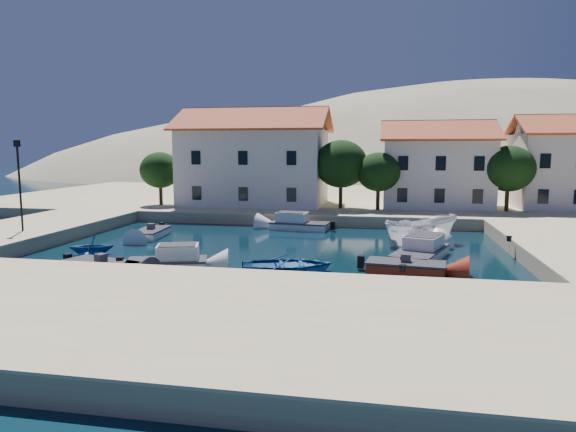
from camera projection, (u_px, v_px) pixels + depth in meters
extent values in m
plane|color=black|center=(232.00, 288.00, 24.65)|extent=(400.00, 400.00, 0.00)
cube|color=#C9B089|center=(184.00, 319.00, 18.74)|extent=(52.00, 12.00, 1.00)
cube|color=#C9B089|center=(24.00, 233.00, 37.81)|extent=(8.00, 20.00, 1.00)
cube|color=#C9B089|center=(341.00, 200.00, 61.23)|extent=(80.00, 36.00, 1.00)
ellipsoid|color=gray|center=(318.00, 249.00, 136.27)|extent=(198.00, 126.00, 72.00)
ellipsoid|color=gray|center=(481.00, 258.00, 148.14)|extent=(220.00, 176.00, 99.00)
cube|color=white|center=(255.00, 167.00, 52.40)|extent=(14.00, 9.00, 7.50)
pyramid|color=#A24D24|center=(255.00, 119.00, 51.76)|extent=(14.70, 9.45, 2.20)
cube|color=white|center=(436.00, 173.00, 50.13)|extent=(10.00, 8.00, 6.50)
pyramid|color=#A24D24|center=(438.00, 130.00, 49.58)|extent=(10.50, 8.40, 1.80)
cube|color=white|center=(565.00, 171.00, 48.86)|extent=(9.00, 8.00, 7.00)
pyramid|color=#A24D24|center=(569.00, 124.00, 48.28)|extent=(9.45, 8.40, 1.80)
cylinder|color=#382314|center=(161.00, 193.00, 51.46)|extent=(0.36, 0.36, 2.50)
ellipsoid|color=black|center=(160.00, 170.00, 51.16)|extent=(4.00, 4.00, 3.60)
cylinder|color=#382314|center=(341.00, 193.00, 48.60)|extent=(0.36, 0.36, 3.00)
ellipsoid|color=black|center=(341.00, 164.00, 48.25)|extent=(5.00, 5.00, 4.50)
cylinder|color=#382314|center=(378.00, 196.00, 47.51)|extent=(0.36, 0.36, 2.50)
ellipsoid|color=black|center=(378.00, 172.00, 47.21)|extent=(4.00, 4.00, 3.60)
cylinder|color=#382314|center=(507.00, 196.00, 46.35)|extent=(0.36, 0.36, 2.75)
ellipsoid|color=black|center=(509.00, 169.00, 46.02)|extent=(4.60, 4.60, 4.14)
cylinder|color=black|center=(20.00, 188.00, 35.13)|extent=(0.14, 0.14, 6.00)
cube|color=black|center=(17.00, 143.00, 34.73)|extent=(0.35, 0.25, 0.45)
cylinder|color=black|center=(403.00, 268.00, 23.80)|extent=(0.36, 0.36, 0.30)
cylinder|color=black|center=(509.00, 239.00, 31.53)|extent=(0.36, 0.36, 0.30)
cube|color=#37363B|center=(101.00, 268.00, 27.68)|extent=(4.74, 3.12, 0.90)
cube|color=#37363B|center=(101.00, 262.00, 27.64)|extent=(4.84, 3.19, 0.10)
cube|color=#37363B|center=(101.00, 258.00, 27.61)|extent=(0.62, 0.62, 0.50)
cube|color=white|center=(167.00, 266.00, 28.30)|extent=(4.56, 2.95, 0.90)
cube|color=#37363B|center=(167.00, 260.00, 28.25)|extent=(4.66, 3.01, 0.10)
cube|color=white|center=(167.00, 253.00, 28.20)|extent=(2.58, 2.11, 0.90)
imported|color=#194C8B|center=(288.00, 272.00, 27.96)|extent=(5.69, 4.71, 1.02)
cube|color=maroon|center=(406.00, 269.00, 27.64)|extent=(4.23, 2.29, 0.90)
cube|color=#37363B|center=(406.00, 263.00, 27.59)|extent=(4.33, 2.34, 0.10)
cube|color=#37363B|center=(406.00, 259.00, 27.57)|extent=(0.56, 0.56, 0.50)
cube|color=white|center=(420.00, 256.00, 30.94)|extent=(3.85, 5.86, 0.90)
cube|color=#37363B|center=(420.00, 250.00, 30.89)|extent=(3.94, 6.00, 0.10)
cube|color=white|center=(421.00, 244.00, 30.84)|extent=(2.71, 3.33, 0.90)
imported|color=white|center=(421.00, 245.00, 35.78)|extent=(6.00, 4.68, 2.20)
cube|color=white|center=(428.00, 233.00, 39.32)|extent=(2.52, 3.83, 0.90)
cube|color=#37363B|center=(428.00, 228.00, 39.28)|extent=(2.58, 3.92, 0.10)
cube|color=#37363B|center=(428.00, 226.00, 39.25)|extent=(0.61, 0.61, 0.50)
imported|color=#194C8B|center=(92.00, 254.00, 32.49)|extent=(3.32, 3.11, 1.40)
cube|color=white|center=(151.00, 234.00, 38.71)|extent=(2.11, 4.12, 0.90)
cube|color=#37363B|center=(151.00, 230.00, 38.66)|extent=(2.15, 4.21, 0.10)
cube|color=#37363B|center=(151.00, 227.00, 38.64)|extent=(0.54, 0.54, 0.50)
cube|color=white|center=(300.00, 227.00, 42.34)|extent=(4.85, 2.48, 0.90)
cube|color=#37363B|center=(300.00, 223.00, 42.30)|extent=(4.96, 2.53, 0.10)
cube|color=white|center=(300.00, 218.00, 42.25)|extent=(2.64, 1.94, 0.90)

